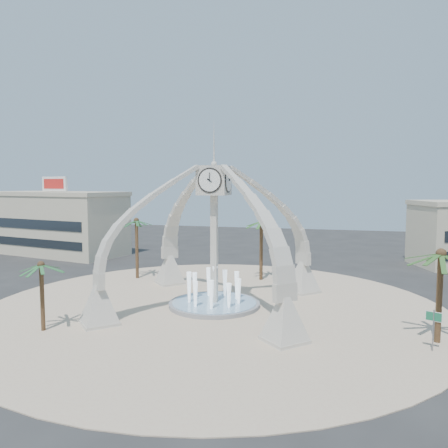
% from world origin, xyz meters
% --- Properties ---
extents(ground, '(140.00, 140.00, 0.00)m').
position_xyz_m(ground, '(0.00, 0.00, 0.00)').
color(ground, '#282828').
rests_on(ground, ground).
extents(plaza, '(40.00, 40.00, 0.06)m').
position_xyz_m(plaza, '(0.00, 0.00, 0.03)').
color(plaza, '#C4B192').
rests_on(plaza, ground).
extents(clock_tower, '(17.94, 17.94, 16.30)m').
position_xyz_m(clock_tower, '(-0.00, -0.00, 6.49)').
color(clock_tower, '#BCB7A7').
rests_on(clock_tower, ground).
extents(fountain, '(8.00, 8.00, 3.62)m').
position_xyz_m(fountain, '(0.00, 0.00, 0.29)').
color(fountain, gray).
rests_on(fountain, ground).
extents(building_nw, '(23.75, 13.73, 11.90)m').
position_xyz_m(building_nw, '(-32.00, 22.00, 4.83)').
color(building_nw, '#C1B497').
rests_on(building_nw, ground).
extents(palm_east, '(4.93, 4.93, 6.94)m').
position_xyz_m(palm_east, '(17.09, -4.48, 6.04)').
color(palm_east, brown).
rests_on(palm_east, ground).
extents(palm_west, '(4.95, 4.95, 7.38)m').
position_xyz_m(palm_west, '(-11.76, 8.77, 6.54)').
color(palm_west, brown).
rests_on(palm_west, ground).
extents(palm_north, '(4.91, 4.91, 7.41)m').
position_xyz_m(palm_north, '(2.03, 11.62, 6.52)').
color(palm_north, brown).
rests_on(palm_north, ground).
extents(palm_south, '(3.42, 3.42, 5.55)m').
position_xyz_m(palm_south, '(-10.29, -9.42, 4.86)').
color(palm_south, brown).
rests_on(palm_south, ground).
extents(street_sign, '(0.94, 0.43, 2.77)m').
position_xyz_m(street_sign, '(16.46, -6.29, 1.98)').
color(street_sign, slate).
rests_on(street_sign, ground).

